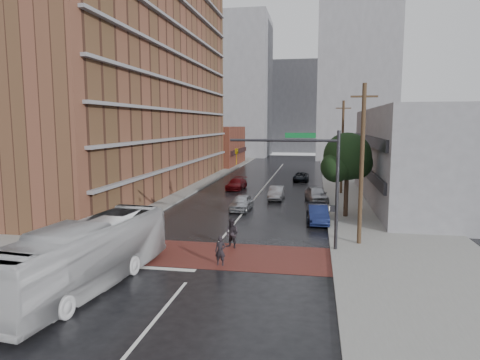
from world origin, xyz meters
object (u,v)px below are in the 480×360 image
(car_parked_near, at_px, (318,214))
(car_parked_mid, at_px, (318,214))
(car_travel_c, at_px, (237,184))
(car_parked_far, at_px, (316,194))
(pedestrian_a, at_px, (220,251))
(pedestrian_b, at_px, (232,234))
(transit_bus, at_px, (85,255))
(car_travel_b, at_px, (276,193))
(suv_travel, at_px, (301,177))
(car_travel_a, at_px, (242,203))

(car_parked_near, distance_m, car_parked_mid, 0.32)
(car_travel_c, xyz_separation_m, car_parked_far, (9.14, -6.77, 0.14))
(pedestrian_a, relative_size, car_parked_mid, 0.37)
(pedestrian_b, height_order, car_parked_mid, pedestrian_b)
(transit_bus, distance_m, car_parked_mid, 18.75)
(car_travel_c, height_order, car_parked_near, car_parked_near)
(car_travel_b, bearing_deg, transit_bus, -103.71)
(transit_bus, xyz_separation_m, car_parked_near, (10.62, 15.13, -0.89))
(pedestrian_a, bearing_deg, suv_travel, 87.53)
(suv_travel, height_order, car_parked_mid, car_parked_mid)
(car_parked_mid, bearing_deg, car_parked_near, -85.52)
(car_parked_near, bearing_deg, suv_travel, 91.53)
(transit_bus, xyz_separation_m, pedestrian_a, (5.40, 4.23, -0.77))
(pedestrian_b, relative_size, car_travel_c, 0.41)
(car_travel_b, xyz_separation_m, car_parked_mid, (4.06, -9.59, -0.04))
(car_travel_a, relative_size, car_travel_c, 0.92)
(car_parked_near, bearing_deg, car_travel_c, 117.03)
(pedestrian_a, relative_size, car_travel_b, 0.40)
(car_travel_a, height_order, car_parked_mid, car_travel_a)
(pedestrian_a, xyz_separation_m, car_parked_far, (5.08, 19.87, -0.02))
(car_travel_c, distance_m, car_parked_near, 18.27)
(car_travel_b, height_order, car_parked_far, car_parked_far)
(pedestrian_b, bearing_deg, car_travel_c, 123.21)
(pedestrian_a, bearing_deg, car_parked_mid, 67.70)
(car_parked_near, bearing_deg, pedestrian_b, -127.96)
(transit_bus, bearing_deg, car_travel_c, 93.37)
(transit_bus, xyz_separation_m, car_parked_far, (10.49, 24.10, -0.79))
(transit_bus, relative_size, car_travel_c, 2.56)
(pedestrian_a, bearing_deg, car_travel_a, 97.94)
(pedestrian_a, relative_size, pedestrian_b, 0.88)
(pedestrian_a, distance_m, car_travel_b, 20.83)
(pedestrian_b, xyz_separation_m, car_travel_a, (-1.40, 11.48, -0.22))
(car_parked_near, xyz_separation_m, car_parked_far, (-0.14, 8.97, 0.10))
(pedestrian_b, distance_m, car_parked_far, 17.35)
(suv_travel, xyz_separation_m, car_parked_mid, (2.11, -24.10, 0.05))
(pedestrian_b, bearing_deg, car_parked_far, 96.30)
(car_travel_a, xyz_separation_m, car_parked_far, (6.49, 5.10, 0.09))
(transit_bus, relative_size, car_parked_far, 2.46)
(car_parked_far, bearing_deg, transit_bus, -124.05)
(pedestrian_b, bearing_deg, pedestrian_a, -66.50)
(pedestrian_b, relative_size, car_parked_near, 0.44)
(transit_bus, xyz_separation_m, suv_travel, (8.48, 39.55, -0.99))
(car_travel_b, distance_m, suv_travel, 14.65)
(car_travel_b, bearing_deg, car_parked_near, -66.62)
(pedestrian_b, height_order, car_parked_near, pedestrian_b)
(car_travel_a, bearing_deg, pedestrian_a, -81.16)
(suv_travel, height_order, car_parked_far, car_parked_far)
(pedestrian_b, relative_size, suv_travel, 0.44)
(transit_bus, relative_size, pedestrian_b, 6.19)
(car_travel_b, xyz_separation_m, car_parked_far, (3.96, -0.93, 0.12))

